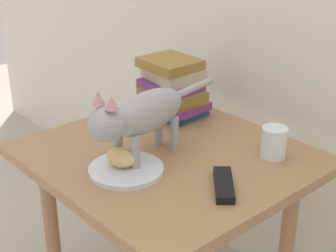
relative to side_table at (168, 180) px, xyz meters
name	(u,v)px	position (x,y,z in m)	size (l,w,h in m)	color
side_table	(168,180)	(0.00, 0.00, 0.00)	(0.72, 0.67, 0.61)	#9E724C
plate	(126,170)	(0.01, -0.15, 0.09)	(0.19, 0.19, 0.01)	silver
bread_roll	(122,158)	(0.00, -0.16, 0.13)	(0.08, 0.06, 0.05)	#E0BC7A
cat	(140,115)	(-0.01, -0.09, 0.22)	(0.14, 0.48, 0.23)	#99999E
book_stack	(173,87)	(-0.20, 0.20, 0.18)	(0.21, 0.18, 0.19)	#1E4C8C
candle_jar	(274,144)	(0.21, 0.20, 0.12)	(0.07, 0.07, 0.08)	silver
tv_remote	(224,185)	(0.23, -0.03, 0.10)	(0.15, 0.04, 0.02)	black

